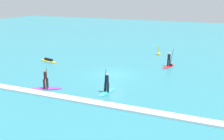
{
  "coord_description": "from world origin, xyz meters",
  "views": [
    {
      "loc": [
        12.64,
        -27.39,
        8.53
      ],
      "look_at": [
        0.0,
        0.0,
        0.5
      ],
      "focal_mm": 47.44,
      "sensor_mm": 36.0,
      "label": 1
    }
  ],
  "objects_px": {
    "surfer_on_yellow_board": "(48,60)",
    "surfer_on_teal_board": "(107,87)",
    "surfer_on_purple_board": "(46,85)",
    "marker_buoy": "(158,54)",
    "surfer_on_red_board": "(169,63)"
  },
  "relations": [
    {
      "from": "surfer_on_teal_board",
      "to": "surfer_on_yellow_board",
      "type": "bearing_deg",
      "value": 60.26
    },
    {
      "from": "surfer_on_yellow_board",
      "to": "surfer_on_purple_board",
      "type": "bearing_deg",
      "value": 140.78
    },
    {
      "from": "surfer_on_teal_board",
      "to": "marker_buoy",
      "type": "relative_size",
      "value": 1.92
    },
    {
      "from": "surfer_on_yellow_board",
      "to": "surfer_on_purple_board",
      "type": "height_order",
      "value": "surfer_on_purple_board"
    },
    {
      "from": "surfer_on_yellow_board",
      "to": "surfer_on_red_board",
      "type": "bearing_deg",
      "value": -150.4
    },
    {
      "from": "surfer_on_red_board",
      "to": "marker_buoy",
      "type": "relative_size",
      "value": 2.06
    },
    {
      "from": "marker_buoy",
      "to": "surfer_on_teal_board",
      "type": "bearing_deg",
      "value": -88.89
    },
    {
      "from": "surfer_on_teal_board",
      "to": "surfer_on_purple_board",
      "type": "height_order",
      "value": "surfer_on_purple_board"
    },
    {
      "from": "surfer_on_red_board",
      "to": "surfer_on_teal_board",
      "type": "height_order",
      "value": "surfer_on_red_board"
    },
    {
      "from": "surfer_on_yellow_board",
      "to": "marker_buoy",
      "type": "relative_size",
      "value": 2.26
    },
    {
      "from": "surfer_on_teal_board",
      "to": "marker_buoy",
      "type": "bearing_deg",
      "value": 4.2
    },
    {
      "from": "surfer_on_red_board",
      "to": "surfer_on_purple_board",
      "type": "xyz_separation_m",
      "value": [
        -8.0,
        -12.8,
        -0.06
      ]
    },
    {
      "from": "surfer_on_yellow_board",
      "to": "surfer_on_teal_board",
      "type": "height_order",
      "value": "surfer_on_teal_board"
    },
    {
      "from": "surfer_on_yellow_board",
      "to": "surfer_on_teal_board",
      "type": "xyz_separation_m",
      "value": [
        11.9,
        -7.68,
        0.35
      ]
    },
    {
      "from": "surfer_on_teal_board",
      "to": "surfer_on_purple_board",
      "type": "bearing_deg",
      "value": 107.85
    }
  ]
}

